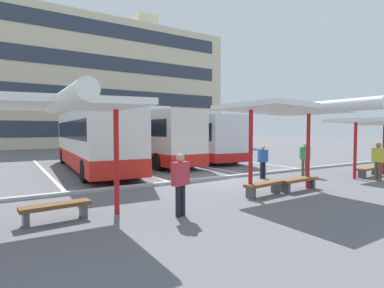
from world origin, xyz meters
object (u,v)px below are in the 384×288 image
at_px(waiting_passenger_0, 263,160).
at_px(waiting_passenger_1, 180,180).
at_px(waiting_passenger_2, 378,159).
at_px(coach_bus_0, 93,140).
at_px(bench_1, 264,186).
at_px(waiting_shelter_1, 288,111).
at_px(waiting_shelter_0, 56,106).
at_px(bench_3, 369,170).
at_px(bench_2, 299,181).
at_px(bench_0, 56,208).
at_px(waiting_passenger_3, 305,157).
at_px(coach_bus_2, 193,137).
at_px(coach_bus_1, 142,137).
at_px(waiting_shelter_2, 377,123).

xyz_separation_m(waiting_passenger_0, waiting_passenger_1, (-6.35, -3.36, 0.07)).
bearing_deg(waiting_passenger_2, coach_bus_0, 133.03).
bearing_deg(bench_1, waiting_shelter_1, -15.34).
distance_m(coach_bus_0, waiting_shelter_0, 10.52).
bearing_deg(bench_3, bench_1, -177.01).
xyz_separation_m(bench_2, waiting_passenger_2, (4.78, -0.46, 0.64)).
height_order(bench_0, bench_2, same).
bearing_deg(waiting_passenger_3, waiting_shelter_1, -149.28).
relative_size(waiting_shelter_0, waiting_passenger_2, 2.96).
height_order(waiting_shelter_0, bench_0, waiting_shelter_0).
bearing_deg(waiting_passenger_2, waiting_shelter_1, 177.67).
relative_size(bench_3, waiting_passenger_2, 1.14).
bearing_deg(waiting_passenger_0, waiting_passenger_1, -152.12).
bearing_deg(bench_1, waiting_shelter_0, 178.58).
xyz_separation_m(coach_bus_2, waiting_shelter_1, (-3.94, -12.57, 1.25)).
height_order(bench_3, waiting_passenger_1, waiting_passenger_1).
relative_size(waiting_shelter_0, waiting_passenger_3, 3.03).
xyz_separation_m(bench_0, waiting_passenger_0, (9.19, 2.15, 0.55)).
distance_m(bench_2, waiting_passenger_0, 2.89).
height_order(coach_bus_1, waiting_passenger_1, coach_bus_1).
relative_size(coach_bus_2, bench_3, 5.84).
distance_m(waiting_shelter_2, waiting_passenger_2, 1.96).
relative_size(bench_1, waiting_passenger_2, 1.02).
bearing_deg(waiting_passenger_3, coach_bus_1, 114.46).
bearing_deg(waiting_passenger_3, coach_bus_2, 91.04).
relative_size(bench_0, bench_2, 0.88).
bearing_deg(bench_3, waiting_passenger_2, -136.52).
xyz_separation_m(waiting_shelter_2, waiting_passenger_3, (-2.47, 2.11, -1.67)).
bearing_deg(waiting_passenger_3, waiting_shelter_2, -40.47).
bearing_deg(bench_3, bench_2, -175.90).
xyz_separation_m(coach_bus_2, bench_0, (-11.39, -11.79, -1.36)).
bearing_deg(bench_1, waiting_passenger_0, 45.45).
bearing_deg(waiting_shelter_1, waiting_passenger_0, 59.24).
distance_m(waiting_shelter_1, waiting_passenger_1, 5.03).
bearing_deg(bench_3, waiting_shelter_0, -179.06).
xyz_separation_m(bench_3, waiting_passenger_1, (-11.20, -1.06, 0.61)).
relative_size(bench_0, bench_3, 0.86).
xyz_separation_m(coach_bus_0, waiting_shelter_2, (10.79, -10.01, 0.93)).
bearing_deg(coach_bus_2, waiting_passenger_0, -102.81).
distance_m(coach_bus_2, waiting_passenger_3, 10.15).
bearing_deg(waiting_shelter_2, coach_bus_2, 102.26).
bearing_deg(waiting_shelter_0, waiting_shelter_1, -3.14).
distance_m(waiting_passenger_1, waiting_passenger_2, 10.28).
xyz_separation_m(bench_1, waiting_passenger_3, (5.02, 2.20, 0.62)).
distance_m(bench_0, waiting_shelter_1, 7.93).
distance_m(bench_0, waiting_passenger_1, 3.15).
relative_size(waiting_shelter_1, bench_2, 2.69).
relative_size(bench_3, waiting_passenger_0, 1.24).
distance_m(waiting_shelter_1, bench_2, 2.77).
xyz_separation_m(waiting_shelter_0, bench_1, (6.55, -0.16, -2.49)).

